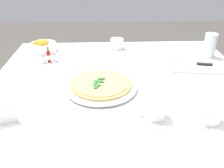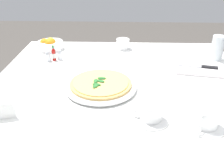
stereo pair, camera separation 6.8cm
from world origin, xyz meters
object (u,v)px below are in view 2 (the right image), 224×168
dinner_knife (198,66)px  hot_sauce_bottle (54,54)px  coffee_cup_right_edge (207,119)px  coffee_cup_left_edge (122,45)px  pizza_plate (101,86)px  salt_shaker (48,57)px  napkin_folded (199,69)px  menu_card (1,112)px  coffee_cup_far_left (151,112)px  water_glass_far_right (217,49)px  pizza (101,83)px  citrus_bowl (50,44)px  pepper_shaker (60,55)px

dinner_knife → hot_sauce_bottle: 0.73m
coffee_cup_right_edge → coffee_cup_left_edge: 0.76m
pizza_plate → salt_shaker: 0.41m
napkin_folded → salt_shaker: (0.76, -0.09, 0.02)m
coffee_cup_right_edge → menu_card: coffee_cup_right_edge is taller
coffee_cup_far_left → menu_card: coffee_cup_far_left is taller
pizza_plate → coffee_cup_far_left: coffee_cup_far_left is taller
water_glass_far_right → dinner_knife: (0.13, 0.15, -0.03)m
pizza_plate → pizza: size_ratio=1.17×
pizza → water_glass_far_right: (-0.59, -0.34, 0.03)m
coffee_cup_right_edge → citrus_bowl: 0.99m
pizza → water_glass_far_right: size_ratio=2.04×
coffee_cup_far_left → salt_shaker: (0.48, -0.49, -0.01)m
citrus_bowl → salt_shaker: (-0.04, 0.18, -0.00)m
pizza → pepper_shaker: bearing=-51.4°
coffee_cup_right_edge → salt_shaker: coffee_cup_right_edge is taller
pizza → citrus_bowl: bearing=-54.0°
pizza → coffee_cup_left_edge: 0.47m
coffee_cup_far_left → coffee_cup_left_edge: size_ratio=1.00×
napkin_folded → citrus_bowl: citrus_bowl is taller
pizza_plate → hot_sauce_bottle: (0.27, -0.29, 0.02)m
pizza_plate → pepper_shaker: size_ratio=5.36×
pizza_plate → coffee_cup_far_left: 0.28m
pizza_plate → water_glass_far_right: bearing=-150.1°
water_glass_far_right → coffee_cup_left_edge: bearing=-14.1°
napkin_folded → menu_card: bearing=37.1°
pizza → menu_card: 0.39m
coffee_cup_far_left → salt_shaker: coffee_cup_far_left is taller
coffee_cup_right_edge → napkin_folded: size_ratio=0.55×
coffee_cup_right_edge → coffee_cup_far_left: (0.18, -0.03, 0.00)m
pizza_plate → pizza: bearing=39.1°
coffee_cup_left_edge → salt_shaker: size_ratio=2.36×
dinner_knife → citrus_bowl: bearing=-6.9°
citrus_bowl → pepper_shaker: (-0.09, 0.16, -0.00)m
coffee_cup_right_edge → dinner_knife: 0.44m
coffee_cup_left_edge → coffee_cup_far_left: bearing=98.0°
pizza → dinner_knife: pizza is taller
pizza → coffee_cup_right_edge: coffee_cup_right_edge is taller
pepper_shaker → menu_card: size_ratio=0.64×
coffee_cup_far_left → napkin_folded: coffee_cup_far_left is taller
salt_shaker → pepper_shaker: same height
pepper_shaker → coffee_cup_far_left: bearing=129.8°
salt_shaker → napkin_folded: bearing=173.0°
salt_shaker → citrus_bowl: bearing=-78.4°
citrus_bowl → coffee_cup_far_left: bearing=127.8°
pizza_plate → coffee_cup_left_edge: coffee_cup_left_edge is taller
pizza_plate → coffee_cup_left_edge: size_ratio=2.28×
dinner_knife → salt_shaker: 0.76m
hot_sauce_bottle → coffee_cup_right_edge: bearing=139.9°
citrus_bowl → menu_card: (-0.01, 0.69, 0.00)m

